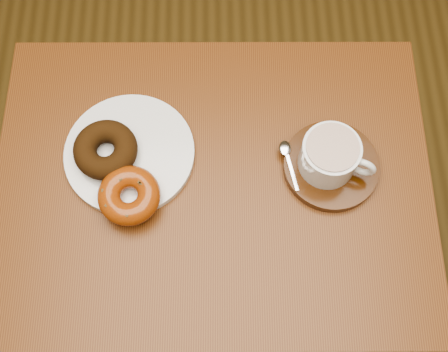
{
  "coord_description": "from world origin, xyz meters",
  "views": [
    {
      "loc": [
        -0.07,
        -0.14,
        1.64
      ],
      "look_at": [
        -0.06,
        0.22,
        0.74
      ],
      "focal_mm": 45.0,
      "sensor_mm": 36.0,
      "label": 1
    }
  ],
  "objects_px": {
    "donut_plate": "(130,153)",
    "coffee_cup": "(330,156)",
    "saucer": "(331,166)",
    "cafe_table": "(214,202)"
  },
  "relations": [
    {
      "from": "cafe_table",
      "to": "donut_plate",
      "type": "bearing_deg",
      "value": 161.49
    },
    {
      "from": "cafe_table",
      "to": "coffee_cup",
      "type": "relative_size",
      "value": 6.18
    },
    {
      "from": "saucer",
      "to": "coffee_cup",
      "type": "distance_m",
      "value": 0.04
    },
    {
      "from": "cafe_table",
      "to": "saucer",
      "type": "height_order",
      "value": "saucer"
    },
    {
      "from": "donut_plate",
      "to": "coffee_cup",
      "type": "bearing_deg",
      "value": -5.12
    },
    {
      "from": "cafe_table",
      "to": "donut_plate",
      "type": "relative_size",
      "value": 3.37
    },
    {
      "from": "donut_plate",
      "to": "cafe_table",
      "type": "bearing_deg",
      "value": -19.4
    },
    {
      "from": "donut_plate",
      "to": "saucer",
      "type": "distance_m",
      "value": 0.36
    },
    {
      "from": "coffee_cup",
      "to": "saucer",
      "type": "bearing_deg",
      "value": 20.06
    },
    {
      "from": "saucer",
      "to": "coffee_cup",
      "type": "bearing_deg",
      "value": 176.37
    }
  ]
}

